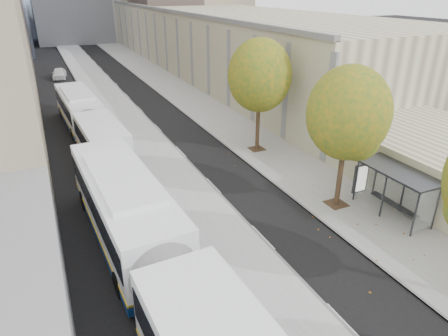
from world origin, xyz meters
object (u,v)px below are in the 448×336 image
bus_near (154,258)px  distant_car (59,73)px  bus_far (87,121)px  bus_shelter (400,177)px

bus_near → distant_car: bus_near is taller
bus_near → bus_far: size_ratio=1.13×
bus_far → distant_car: (-0.36, 25.27, -0.88)m
bus_shelter → bus_far: bearing=125.0°
bus_shelter → bus_far: (-12.98, 18.51, -0.64)m
bus_near → bus_far: bus_near is taller
bus_near → bus_shelter: bearing=0.0°
bus_shelter → bus_near: size_ratio=0.23×
bus_near → bus_far: bearing=86.9°
bus_near → distant_car: (-0.30, 44.45, -1.09)m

